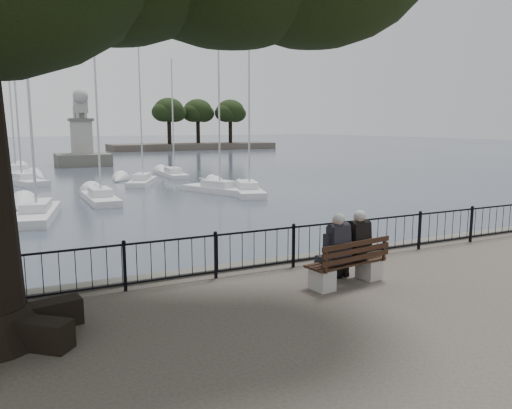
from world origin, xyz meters
TOP-DOWN VIEW (x-y plane):
  - harbor at (0.00, 3.00)m, footprint 260.00×260.00m
  - railing at (0.00, 2.50)m, footprint 22.06×0.06m
  - bench at (1.38, 0.84)m, footprint 1.97×0.84m
  - person_left at (1.03, 0.90)m, footprint 0.51×0.83m
  - person_right at (1.63, 0.99)m, footprint 0.51×0.83m
  - lion_monument at (2.00, 49.94)m, footprint 5.56×5.56m
  - sailboat_b at (-0.52, 21.89)m, footprint 1.55×5.28m
  - sailboat_c at (7.04, 22.54)m, footprint 3.62×5.60m
  - sailboat_d at (8.51, 21.23)m, footprint 3.07×5.81m
  - sailboat_f at (3.70, 29.52)m, footprint 3.37×5.18m
  - sailboat_g at (7.30, 33.56)m, footprint 1.56×5.23m
  - sailboat_h at (-4.72, 42.62)m, footprint 2.65×6.15m
  - sailboat_i at (-4.06, 17.84)m, footprint 2.60×5.91m
  - sailboat_j at (-4.40, 33.59)m, footprint 3.71×6.07m
  - far_shore at (25.54, 79.46)m, footprint 30.00×8.60m

SIDE VIEW (x-z plane):
  - sailboat_d at x=8.51m, z-range -5.70..4.30m
  - sailboat_c at x=7.04m, z-range -5.65..4.24m
  - sailboat_i at x=-4.06m, z-range -5.86..4.46m
  - sailboat_g at x=7.30m, z-range -5.67..4.28m
  - sailboat_f at x=3.70m, z-range -5.90..4.54m
  - sailboat_b at x=-0.52m, z-range -6.34..5.01m
  - sailboat_j at x=-4.40m, z-range -6.83..5.52m
  - sailboat_h at x=-4.72m, z-range -7.14..5.86m
  - harbor at x=0.00m, z-range -1.10..0.10m
  - bench at x=1.38m, z-range -0.15..0.86m
  - railing at x=0.00m, z-range 0.06..1.06m
  - person_left at x=1.03m, z-range -0.06..1.54m
  - person_right at x=1.63m, z-range -0.06..1.54m
  - lion_monument at x=2.00m, z-range -3.10..5.21m
  - far_shore at x=25.54m, z-range -1.59..7.59m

